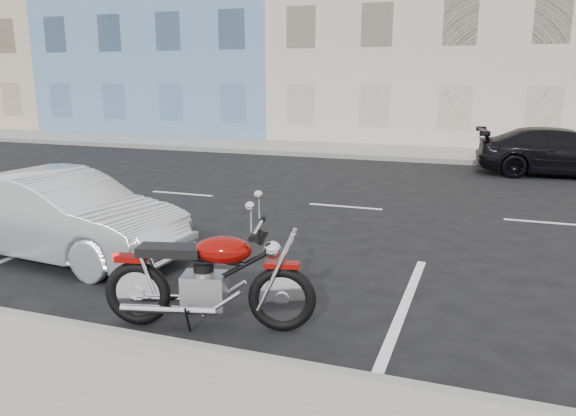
{
  "coord_description": "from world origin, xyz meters",
  "views": [
    {
      "loc": [
        0.83,
        -11.47,
        2.75
      ],
      "look_at": [
        -1.97,
        -3.72,
        0.8
      ],
      "focal_mm": 35.0,
      "sensor_mm": 36.0,
      "label": 1
    }
  ],
  "objects": [
    {
      "name": "bldg_blue",
      "position": [
        -14.0,
        16.3,
        6.5
      ],
      "size": [
        12.0,
        12.0,
        13.0
      ],
      "primitive_type": "cube",
      "color": "#5C7EA8",
      "rests_on": "ground"
    },
    {
      "name": "sedan_silver",
      "position": [
        -5.25,
        -4.88,
        0.67
      ],
      "size": [
        4.19,
        1.75,
        1.35
      ],
      "primitive_type": "imported",
      "rotation": [
        0.0,
        0.0,
        1.49
      ],
      "color": "#B6B9BE",
      "rests_on": "ground"
    },
    {
      "name": "ground",
      "position": [
        0.0,
        0.0,
        0.0
      ],
      "size": [
        120.0,
        120.0,
        0.0
      ],
      "primitive_type": "plane",
      "color": "black",
      "rests_on": "ground"
    },
    {
      "name": "sidewalk_far",
      "position": [
        -5.0,
        8.7,
        0.07
      ],
      "size": [
        80.0,
        3.4,
        0.15
      ],
      "primitive_type": "cube",
      "color": "gray",
      "rests_on": "ground"
    },
    {
      "name": "car_far",
      "position": [
        2.73,
        5.85,
        0.67
      ],
      "size": [
        4.74,
        2.26,
        1.33
      ],
      "primitive_type": "imported",
      "rotation": [
        0.0,
        0.0,
        1.66
      ],
      "color": "black",
      "rests_on": "ground"
    },
    {
      "name": "bldg_cream",
      "position": [
        -2.0,
        16.3,
        5.75
      ],
      "size": [
        12.0,
        12.0,
        11.5
      ],
      "primitive_type": "cube",
      "color": "#C0B29E",
      "rests_on": "ground"
    },
    {
      "name": "motorcycle",
      "position": [
        -1.14,
        -6.1,
        0.54
      ],
      "size": [
        2.33,
        0.95,
        1.19
      ],
      "rotation": [
        0.0,
        0.0,
        0.25
      ],
      "color": "black",
      "rests_on": "ground"
    },
    {
      "name": "curb_far",
      "position": [
        -5.0,
        7.0,
        0.08
      ],
      "size": [
        80.0,
        0.12,
        0.16
      ],
      "primitive_type": "cube",
      "color": "gray",
      "rests_on": "ground"
    },
    {
      "name": "bldg_far_west",
      "position": [
        -26.0,
        16.3,
        6.0
      ],
      "size": [
        12.0,
        12.0,
        12.0
      ],
      "primitive_type": "cube",
      "color": "tan",
      "rests_on": "ground"
    }
  ]
}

